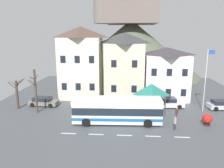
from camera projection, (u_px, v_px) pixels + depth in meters
ground_plane at (125, 125)px, 26.12m from camera, size 40.00×60.00×0.07m
townhouse_00 at (81, 62)px, 36.91m from camera, size 6.66×5.77×11.66m
townhouse_01 at (125, 65)px, 36.99m from camera, size 6.27×6.79×10.70m
townhouse_02 at (166, 73)px, 36.77m from camera, size 6.85×6.82×8.35m
hilltop_castle at (131, 45)px, 57.29m from camera, size 35.12×35.12×20.65m
transit_bus at (117, 111)px, 26.38m from camera, size 10.54×2.98×3.07m
bus_shelter at (151, 89)px, 29.92m from camera, size 3.60×3.60×3.92m
parked_car_00 at (43, 101)px, 33.07m from camera, size 4.31×2.14×1.28m
parked_car_01 at (222, 105)px, 31.47m from camera, size 4.08×2.22×1.29m
parked_car_02 at (167, 103)px, 32.35m from camera, size 4.72×2.24×1.40m
parked_car_03 at (85, 102)px, 32.63m from camera, size 4.41×2.28×1.43m
pedestrian_00 at (177, 112)px, 27.54m from camera, size 0.34×0.34×1.60m
pedestrian_01 at (175, 122)px, 24.66m from camera, size 0.32×0.32×1.58m
public_bench at (149, 105)px, 32.05m from camera, size 1.41×0.48×0.87m
flagpole at (206, 77)px, 29.63m from camera, size 0.95×0.10×8.48m
harbour_buoy at (207, 119)px, 25.85m from camera, size 1.16×1.16×1.41m
bare_tree_00 at (36, 91)px, 29.54m from camera, size 0.98×1.50×5.93m
bare_tree_01 at (17, 94)px, 31.47m from camera, size 2.32×1.65×4.38m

